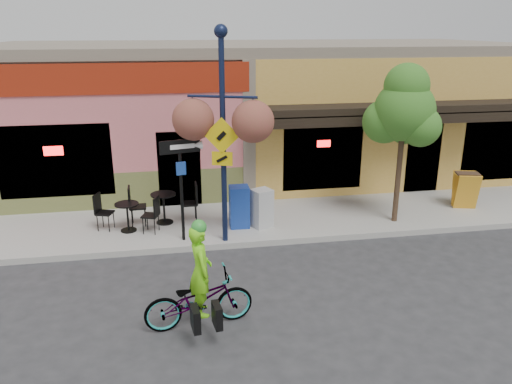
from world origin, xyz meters
TOP-DOWN VIEW (x-y plane):
  - ground at (0.00, 0.00)m, footprint 90.00×90.00m
  - sidewalk at (0.00, 2.00)m, footprint 24.00×3.00m
  - curb at (0.00, 0.55)m, footprint 24.00×0.12m
  - building at (0.00, 7.50)m, footprint 18.20×8.20m
  - bicycle at (-2.87, -2.57)m, footprint 1.99×0.91m
  - cyclist_rider at (-2.82, -2.57)m, footprint 0.47×0.65m
  - lamp_post at (-2.03, 0.70)m, footprint 1.71×1.14m
  - one_way_sign at (-3.02, 0.90)m, footprint 0.97×0.42m
  - cafe_set_left at (-4.37, 1.69)m, footprint 1.76×1.26m
  - cafe_set_right at (-3.47, 2.09)m, footprint 1.77×0.92m
  - newspaper_box_blue at (-1.57, 1.50)m, footprint 0.49×0.44m
  - newspaper_box_grey at (-1.01, 1.40)m, footprint 0.60×0.58m
  - street_tree at (2.54, 1.20)m, footprint 2.07×2.07m
  - sandwich_board at (4.87, 1.64)m, footprint 0.71×0.59m

SIDE VIEW (x-z plane):
  - ground at x=0.00m, z-range 0.00..0.00m
  - sidewalk at x=0.00m, z-range 0.00..0.15m
  - curb at x=0.00m, z-range 0.00..0.15m
  - bicycle at x=-2.87m, z-range 0.00..1.01m
  - cafe_set_left at x=-4.37m, z-range 0.15..1.10m
  - newspaper_box_grey at x=-1.01m, z-range 0.15..1.15m
  - sandwich_board at x=4.87m, z-range 0.15..1.18m
  - cafe_set_right at x=-3.47m, z-range 0.15..1.20m
  - newspaper_box_blue at x=-1.57m, z-range 0.15..1.23m
  - cyclist_rider at x=-2.82m, z-range 0.00..1.65m
  - one_way_sign at x=-3.02m, z-range 0.15..2.62m
  - street_tree at x=2.54m, z-range 0.15..4.28m
  - building at x=0.00m, z-range 0.00..4.50m
  - lamp_post at x=-2.03m, z-range 0.15..5.12m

